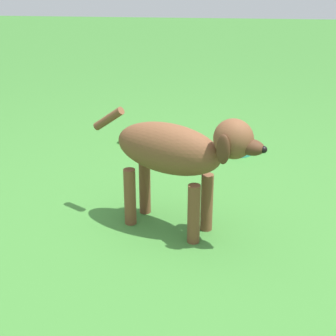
% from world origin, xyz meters
% --- Properties ---
extents(ground, '(14.00, 14.00, 0.00)m').
position_xyz_m(ground, '(0.00, 0.00, 0.00)').
color(ground, '#38722D').
extents(dog, '(0.75, 0.41, 0.55)m').
position_xyz_m(dog, '(-0.04, 0.13, 0.36)').
color(dog, brown).
rests_on(dog, ground).
extents(tennis_ball_0, '(0.07, 0.07, 0.07)m').
position_xyz_m(tennis_ball_0, '(-0.44, 1.17, 0.03)').
color(tennis_ball_0, '#CEDC39').
rests_on(tennis_ball_0, ground).
extents(water_bowl, '(0.22, 0.22, 0.06)m').
position_xyz_m(water_bowl, '(0.25, 1.08, 0.03)').
color(water_bowl, teal).
rests_on(water_bowl, ground).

